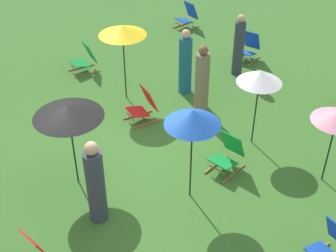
{
  "coord_description": "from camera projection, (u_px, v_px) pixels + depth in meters",
  "views": [
    {
      "loc": [
        6.27,
        -3.89,
        6.24
      ],
      "look_at": [
        0.0,
        1.2,
        0.5
      ],
      "focal_mm": 50.0,
      "sensor_mm": 36.0,
      "label": 1
    }
  ],
  "objects": [
    {
      "name": "ground_plane",
      "position": [
        123.0,
        167.0,
        9.58
      ],
      "size": [
        40.0,
        40.0,
        0.0
      ],
      "primitive_type": "plane",
      "color": "#386B28"
    },
    {
      "name": "deckchair_0",
      "position": [
        187.0,
        16.0,
        15.14
      ],
      "size": [
        0.49,
        0.76,
        0.83
      ],
      "rotation": [
        0.0,
        0.0,
        -0.01
      ],
      "color": "olive",
      "rests_on": "ground"
    },
    {
      "name": "deckchair_2",
      "position": [
        228.0,
        154.0,
        9.34
      ],
      "size": [
        0.59,
        0.82,
        0.83
      ],
      "rotation": [
        0.0,
        0.0,
        0.16
      ],
      "color": "olive",
      "rests_on": "ground"
    },
    {
      "name": "deckchair_3",
      "position": [
        249.0,
        48.0,
        13.28
      ],
      "size": [
        0.66,
        0.86,
        0.83
      ],
      "rotation": [
        0.0,
        0.0,
        0.27
      ],
      "color": "olive",
      "rests_on": "ground"
    },
    {
      "name": "deckchair_4",
      "position": [
        331.0,
        246.0,
        7.44
      ],
      "size": [
        0.53,
        0.79,
        0.83
      ],
      "rotation": [
        0.0,
        0.0,
        -0.08
      ],
      "color": "olive",
      "rests_on": "ground"
    },
    {
      "name": "deckchair_6",
      "position": [
        85.0,
        59.0,
        12.72
      ],
      "size": [
        0.59,
        0.83,
        0.83
      ],
      "rotation": [
        0.0,
        0.0,
        -0.16
      ],
      "color": "olive",
      "rests_on": "ground"
    },
    {
      "name": "deckchair_10",
      "position": [
        143.0,
        106.0,
        10.78
      ],
      "size": [
        0.61,
        0.83,
        0.83
      ],
      "rotation": [
        0.0,
        0.0,
        -0.19
      ],
      "color": "olive",
      "rests_on": "ground"
    },
    {
      "name": "umbrella_0",
      "position": [
        260.0,
        77.0,
        9.34
      ],
      "size": [
        0.93,
        0.93,
        1.77
      ],
      "color": "black",
      "rests_on": "ground"
    },
    {
      "name": "umbrella_1",
      "position": [
        68.0,
        112.0,
        8.27
      ],
      "size": [
        1.28,
        1.28,
        1.76
      ],
      "color": "black",
      "rests_on": "ground"
    },
    {
      "name": "umbrella_2",
      "position": [
        122.0,
        30.0,
        10.74
      ],
      "size": [
        1.12,
        1.12,
        1.93
      ],
      "color": "black",
      "rests_on": "ground"
    },
    {
      "name": "umbrella_4",
      "position": [
        193.0,
        118.0,
        7.89
      ],
      "size": [
        0.99,
        0.99,
        1.94
      ],
      "color": "black",
      "rests_on": "ground"
    },
    {
      "name": "person_0",
      "position": [
        96.0,
        184.0,
        7.99
      ],
      "size": [
        0.44,
        0.44,
        1.69
      ],
      "rotation": [
        0.0,
        0.0,
        1.06
      ],
      "color": "#333847",
      "rests_on": "ground"
    },
    {
      "name": "person_1",
      "position": [
        202.0,
        83.0,
        10.77
      ],
      "size": [
        0.43,
        0.43,
        1.74
      ],
      "rotation": [
        0.0,
        0.0,
        0.38
      ],
      "color": "#72664C",
      "rests_on": "ground"
    },
    {
      "name": "person_2",
      "position": [
        239.0,
        47.0,
        12.35
      ],
      "size": [
        0.36,
        0.36,
        1.69
      ],
      "rotation": [
        0.0,
        0.0,
        4.35
      ],
      "color": "#333847",
      "rests_on": "ground"
    },
    {
      "name": "person_3",
      "position": [
        185.0,
        64.0,
        11.57
      ],
      "size": [
        0.45,
        0.45,
        1.71
      ],
      "rotation": [
        0.0,
        0.0,
        0.98
      ],
      "color": "#195972",
      "rests_on": "ground"
    }
  ]
}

